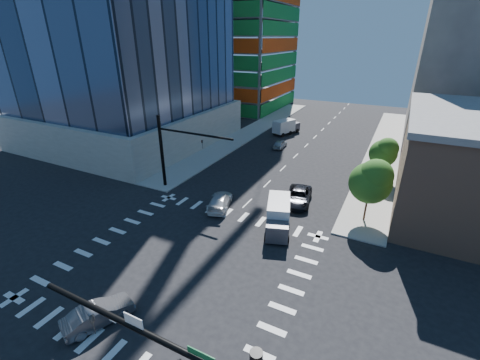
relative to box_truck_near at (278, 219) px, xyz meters
The scene contains 14 objects.
ground 9.85m from the box_truck_near, 121.39° to the right, with size 160.00×160.00×0.00m, color black.
road_markings 9.85m from the box_truck_near, 121.39° to the right, with size 20.00×20.00×0.01m, color silver.
sidewalk_ne 32.54m from the box_truck_near, 76.82° to the left, with size 5.00×60.00×0.15m, color #97958F.
sidewalk_nw 36.24m from the box_truck_near, 119.05° to the left, with size 5.00×60.00×0.15m, color #97958F.
construction_building 66.89m from the box_truck_near, 121.24° to the left, with size 25.16×34.50×70.60m.
signal_mast_nw 15.98m from the box_truck_near, 168.15° to the left, with size 10.20×0.40×9.00m.
tree_south 9.98m from the box_truck_near, 36.43° to the left, with size 4.16×4.16×6.82m.
tree_north 19.43m from the box_truck_near, 65.94° to the left, with size 3.54×3.52×5.78m.
car_nb_far 6.54m from the box_truck_near, 89.27° to the left, with size 2.65×5.75×1.60m, color black.
car_sb_near 7.59m from the box_truck_near, 168.73° to the left, with size 2.18×5.36×1.56m, color silver.
car_sb_mid 25.96m from the box_truck_near, 109.89° to the left, with size 1.66×4.12×1.40m, color #A9ACB1.
car_sb_cross 17.36m from the box_truck_near, 112.43° to the right, with size 1.58×4.54×1.50m, color #57585D.
box_truck_near is the anchor object (origin of this frame).
box_truck_far 34.96m from the box_truck_near, 107.85° to the left, with size 4.12×5.90×2.85m.
Camera 1 is at (14.01, -17.51, 17.61)m, focal length 24.00 mm.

